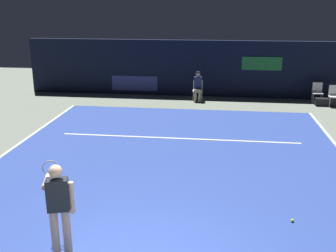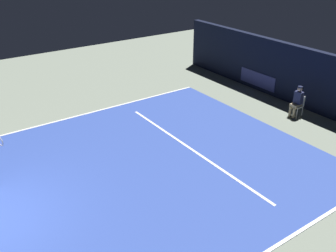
{
  "view_description": "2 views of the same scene",
  "coord_description": "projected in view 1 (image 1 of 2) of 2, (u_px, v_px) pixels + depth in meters",
  "views": [
    {
      "loc": [
        1.19,
        -5.4,
        4.23
      ],
      "look_at": [
        -0.22,
        5.79,
        0.74
      ],
      "focal_mm": 42.63,
      "sensor_mm": 36.0,
      "label": 1
    },
    {
      "loc": [
        8.99,
        -0.42,
        6.73
      ],
      "look_at": [
        -0.31,
        6.04,
        1.02
      ],
      "focal_mm": 39.84,
      "sensor_mm": 36.0,
      "label": 2
    }
  ],
  "objects": [
    {
      "name": "line_sideline_right",
      "position": [
        5.0,
        154.0,
        11.63
      ],
      "size": [
        0.1,
        11.58,
        0.01
      ],
      "primitive_type": "cube",
      "color": "white",
      "rests_on": "court_surface"
    },
    {
      "name": "line_service",
      "position": [
        179.0,
        138.0,
        12.97
      ],
      "size": [
        7.74,
        0.1,
        0.01
      ],
      "primitive_type": "cube",
      "color": "white",
      "rests_on": "court_surface"
    },
    {
      "name": "back_wall",
      "position": [
        192.0,
        68.0,
        18.69
      ],
      "size": [
        15.76,
        0.33,
        2.6
      ],
      "color": "black",
      "rests_on": "ground"
    },
    {
      "name": "courtside_chair_near",
      "position": [
        334.0,
        95.0,
        16.92
      ],
      "size": [
        0.46,
        0.44,
        0.88
      ],
      "color": "white",
      "rests_on": "ground"
    },
    {
      "name": "ground_plane",
      "position": [
        171.0,
        162.0,
        11.05
      ],
      "size": [
        30.82,
        30.82,
        0.0
      ],
      "primitive_type": "plane",
      "color": "gray"
    },
    {
      "name": "line_judge_on_chair",
      "position": [
        198.0,
        86.0,
        17.79
      ],
      "size": [
        0.45,
        0.54,
        1.32
      ],
      "color": "white",
      "rests_on": "ground"
    },
    {
      "name": "tennis_ball",
      "position": [
        292.0,
        220.0,
        8.02
      ],
      "size": [
        0.07,
        0.07,
        0.07
      ],
      "primitive_type": "sphere",
      "color": "#CCE033",
      "rests_on": "court_surface"
    },
    {
      "name": "tennis_player",
      "position": [
        59.0,
        205.0,
        6.68
      ],
      "size": [
        0.81,
        0.92,
        1.73
      ],
      "color": "beige",
      "rests_on": "ground"
    },
    {
      "name": "courtside_chair_far",
      "position": [
        317.0,
        91.0,
        17.54
      ],
      "size": [
        0.46,
        0.44,
        0.88
      ],
      "color": "white",
      "rests_on": "ground"
    },
    {
      "name": "court_surface",
      "position": [
        171.0,
        162.0,
        11.05
      ],
      "size": [
        9.93,
        11.58,
        0.01
      ],
      "primitive_type": "cube",
      "color": "#2D479E",
      "rests_on": "ground"
    },
    {
      "name": "equipment_bag",
      "position": [
        325.0,
        102.0,
        17.1
      ],
      "size": [
        0.84,
        0.32,
        0.32
      ],
      "primitive_type": "cube",
      "rotation": [
        0.0,
        0.0,
        0.01
      ],
      "color": "black",
      "rests_on": "ground"
    }
  ]
}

